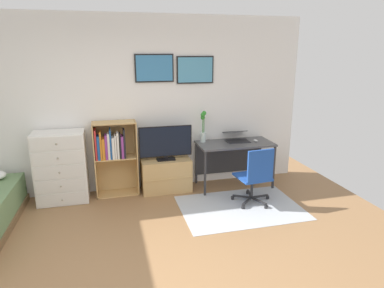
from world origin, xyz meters
name	(u,v)px	position (x,y,z in m)	size (l,w,h in m)	color
ground_plane	(128,285)	(0.00, 0.00, 0.00)	(7.20, 7.20, 0.00)	#936B44
wall_back_with_posters	(113,106)	(0.01, 2.43, 1.36)	(6.12, 0.09, 2.70)	white
area_rug	(240,207)	(1.68, 1.29, 0.00)	(1.70, 1.20, 0.01)	#B2B7BC
dresser	(61,167)	(-0.79, 2.15, 0.53)	(0.72, 0.46, 1.05)	white
bookshelf	(113,152)	(-0.04, 2.22, 0.69)	(0.64, 0.30, 1.15)	tan
tv_stand	(166,175)	(0.76, 2.17, 0.26)	(0.77, 0.41, 0.52)	tan
television	(166,143)	(0.76, 2.15, 0.79)	(0.82, 0.16, 0.54)	black
desk	(233,150)	(1.88, 2.16, 0.60)	(1.21, 0.58, 0.74)	#4C4C4F
office_chair	(256,175)	(1.92, 1.34, 0.46)	(0.57, 0.58, 0.86)	#232326
laptop	(236,137)	(1.95, 2.21, 0.80)	(0.39, 0.42, 0.16)	#333338
computer_mouse	(256,141)	(2.23, 2.06, 0.76)	(0.06, 0.10, 0.03)	silver
bamboo_vase	(203,128)	(1.39, 2.25, 0.98)	(0.10, 0.09, 0.51)	silver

